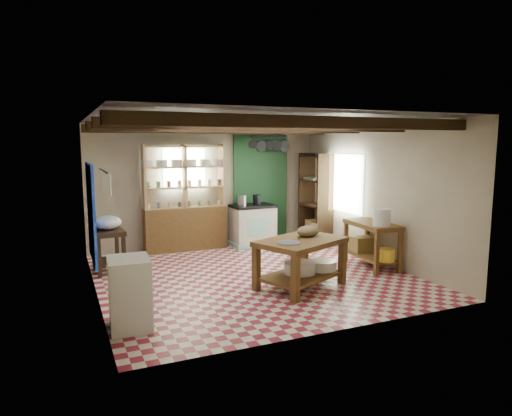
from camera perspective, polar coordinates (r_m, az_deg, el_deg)
name	(u,v)px	position (r m, az deg, el deg)	size (l,w,h in m)	color
floor	(253,276)	(7.80, -0.39, -8.51)	(5.00, 5.00, 0.02)	maroon
ceiling	(253,119)	(7.48, -0.41, 11.02)	(5.00, 5.00, 0.02)	#46454A
wall_back	(207,186)	(9.86, -6.13, 2.72)	(5.00, 0.04, 2.60)	#BBB196
wall_front	(338,224)	(5.34, 10.21, -1.96)	(5.00, 0.04, 2.60)	#BBB196
wall_left	(93,208)	(6.94, -19.73, 0.00)	(0.04, 5.00, 2.60)	#BBB196
wall_right	(376,193)	(8.81, 14.73, 1.85)	(0.04, 5.00, 2.60)	#BBB196
ceiling_beams	(253,127)	(7.47, -0.41, 10.10)	(5.00, 3.80, 0.15)	#362313
blue_wall_patch	(91,213)	(7.86, -19.90, -0.57)	(0.04, 1.40, 1.60)	blue
green_wall_patch	(261,186)	(10.28, 0.59, 2.71)	(1.30, 0.04, 2.30)	#1D4A27
window_back	(184,168)	(9.67, -8.97, 4.94)	(0.90, 0.02, 0.80)	#B2C7B0
window_right	(344,183)	(9.59, 10.97, 3.06)	(0.02, 1.30, 1.20)	#B2C7B0
utensil_rail	(104,181)	(5.71, -18.52, 3.24)	(0.06, 0.90, 0.28)	black
pot_rack	(269,145)	(9.85, 1.61, 7.88)	(0.86, 0.12, 0.36)	black
shelving_unit	(185,198)	(9.55, -8.92, 1.28)	(1.70, 0.34, 2.20)	tan
tall_rack	(315,199)	(10.19, 7.43, 1.18)	(0.40, 0.86, 2.00)	#362313
work_table	(300,263)	(7.14, 5.57, -6.89)	(1.34, 0.89, 0.76)	brown
stove	(253,225)	(9.97, -0.42, -2.13)	(0.92, 0.62, 0.90)	beige
prep_table	(108,250)	(8.36, -17.97, -5.08)	(0.50, 0.73, 0.74)	#362313
white_cabinet	(130,293)	(5.78, -15.51, -10.23)	(0.48, 0.58, 0.86)	silver
right_counter	(372,245)	(8.49, 14.25, -4.47)	(0.57, 1.14, 0.82)	brown
cat	(308,231)	(7.26, 6.52, -2.89)	(0.37, 0.29, 0.17)	#957C57
steel_tray	(289,243)	(6.75, 4.12, -4.35)	(0.35, 0.35, 0.02)	#B8B9C0
basin_large	(300,268)	(7.23, 5.49, -7.44)	(0.50, 0.50, 0.17)	silver
basin_small	(322,265)	(7.46, 8.31, -7.08)	(0.44, 0.44, 0.15)	silver
kettle_left	(242,200)	(9.78, -1.76, 0.97)	(0.19, 0.19, 0.22)	#B8B9C0
kettle_right	(257,199)	(9.92, 0.10, 1.07)	(0.17, 0.17, 0.21)	black
enamel_bowl	(107,223)	(8.26, -18.12, -1.76)	(0.48, 0.48, 0.24)	silver
white_bucket	(382,217)	(8.07, 15.43, -1.13)	(0.30, 0.30, 0.30)	silver
wicker_basket	(362,244)	(8.75, 13.17, -4.41)	(0.40, 0.32, 0.28)	olive
yellow_tub	(386,255)	(8.14, 15.95, -5.69)	(0.29, 0.29, 0.21)	yellow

